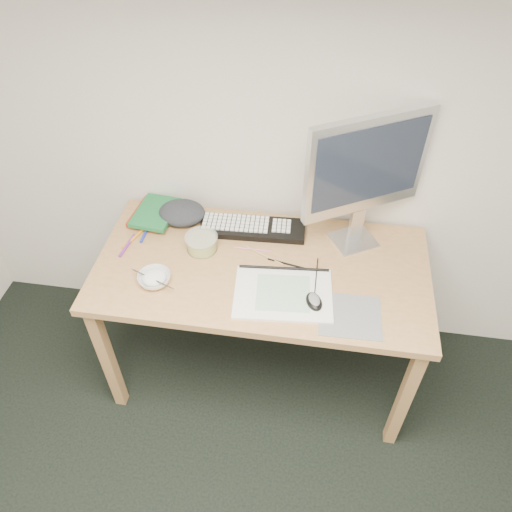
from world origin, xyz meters
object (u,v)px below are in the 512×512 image
(rice_bowl, at_px, (154,279))
(desk, at_px, (262,279))
(monitor, at_px, (366,169))
(sketchpad, at_px, (283,294))
(keyboard, at_px, (253,228))

(rice_bowl, bearing_deg, desk, 20.74)
(monitor, bearing_deg, desk, 179.66)
(desk, bearing_deg, sketchpad, -53.77)
(desk, xyz_separation_m, sketchpad, (0.11, -0.15, 0.09))
(sketchpad, bearing_deg, rice_bowl, 176.42)
(desk, xyz_separation_m, monitor, (0.38, 0.22, 0.46))
(sketchpad, height_order, monitor, monitor)
(sketchpad, relative_size, rice_bowl, 2.92)
(keyboard, distance_m, monitor, 0.58)
(sketchpad, distance_m, keyboard, 0.40)
(monitor, relative_size, rice_bowl, 4.59)
(monitor, bearing_deg, sketchpad, -157.05)
(keyboard, xyz_separation_m, monitor, (0.45, -0.00, 0.37))
(desk, bearing_deg, keyboard, 108.43)
(keyboard, xyz_separation_m, rice_bowl, (-0.34, -0.37, 0.01))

